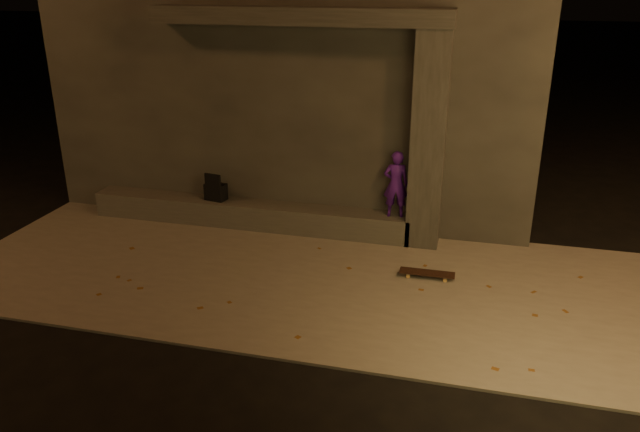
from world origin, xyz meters
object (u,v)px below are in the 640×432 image
(column, at_px, (428,142))
(skateboard, at_px, (427,273))
(skateboarder, at_px, (396,184))
(backpack, at_px, (216,190))

(column, xyz_separation_m, skateboard, (0.21, -1.33, -1.72))
(column, relative_size, skateboard, 4.26)
(skateboarder, height_order, skateboard, skateboarder)
(backpack, bearing_deg, column, 11.67)
(column, distance_m, backpack, 4.00)
(column, relative_size, backpack, 6.85)
(column, xyz_separation_m, backpack, (-3.83, 0.00, -1.17))
(skateboarder, bearing_deg, backpack, -8.53)
(column, xyz_separation_m, skateboarder, (-0.50, 0.00, -0.77))
(column, height_order, skateboarder, column)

